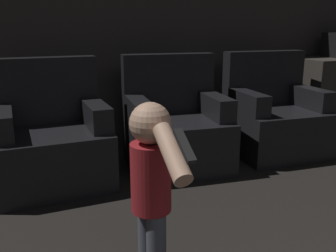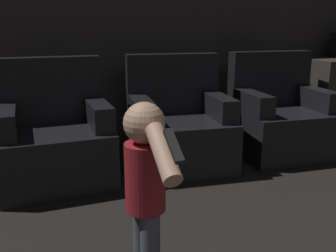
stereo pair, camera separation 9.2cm
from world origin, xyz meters
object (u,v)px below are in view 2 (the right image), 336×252
at_px(armchair_right, 280,120).
at_px(person_toddler, 146,178).
at_px(armchair_left, 55,140).
at_px(armchair_middle, 179,129).

distance_m(armchair_right, person_toddler, 2.31).
xyz_separation_m(armchair_right, person_toddler, (-1.79, -1.44, 0.19)).
xyz_separation_m(armchair_left, person_toddler, (0.38, -1.44, 0.19)).
height_order(armchair_left, person_toddler, armchair_left).
relative_size(armchair_left, armchair_middle, 1.00).
relative_size(armchair_left, person_toddler, 1.10).
xyz_separation_m(armchair_left, armchair_right, (2.17, -0.00, 0.00)).
height_order(armchair_right, person_toddler, armchair_right).
relative_size(armchair_middle, person_toddler, 1.10).
height_order(armchair_left, armchair_middle, same).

